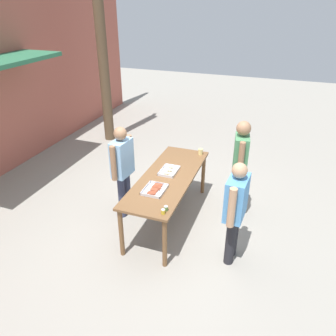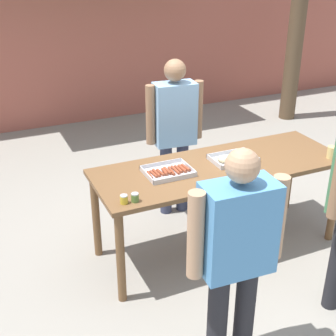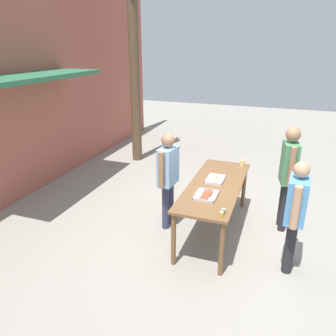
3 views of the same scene
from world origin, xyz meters
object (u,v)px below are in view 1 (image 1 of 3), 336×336
at_px(beer_cup, 201,152).
at_px(person_customer_holding_hotdog, 236,206).
at_px(condiment_jar_ketchup, 166,208).
at_px(food_tray_buns, 169,171).
at_px(person_server_behind_table, 122,165).
at_px(food_tray_sausages, 155,190).
at_px(utility_pole, 100,23).
at_px(condiment_jar_mustard, 163,212).
at_px(person_customer_with_cup, 240,162).

height_order(beer_cup, person_customer_holding_hotdog, person_customer_holding_hotdog).
bearing_deg(condiment_jar_ketchup, food_tray_buns, 17.68).
bearing_deg(person_server_behind_table, food_tray_sausages, -113.00).
distance_m(condiment_jar_ketchup, beer_cup, 1.90).
bearing_deg(utility_pole, person_customer_holding_hotdog, -131.37).
xyz_separation_m(condiment_jar_mustard, person_server_behind_table, (0.91, 1.07, 0.08)).
xyz_separation_m(condiment_jar_mustard, beer_cup, (1.99, 0.01, 0.02)).
height_order(condiment_jar_mustard, person_customer_holding_hotdog, person_customer_holding_hotdog).
height_order(food_tray_sausages, beer_cup, beer_cup).
bearing_deg(person_customer_with_cup, food_tray_sausages, -56.82).
height_order(food_tray_buns, condiment_jar_ketchup, condiment_jar_ketchup).
bearing_deg(condiment_jar_ketchup, beer_cup, 0.63).
bearing_deg(utility_pole, person_server_behind_table, -146.51).
bearing_deg(food_tray_sausages, person_customer_with_cup, -47.80).
height_order(food_tray_sausages, utility_pole, utility_pole).
xyz_separation_m(person_customer_holding_hotdog, person_customer_with_cup, (1.09, 0.13, 0.13)).
xyz_separation_m(person_customer_holding_hotdog, utility_pole, (3.47, 3.94, 1.97)).
distance_m(food_tray_sausages, person_customer_holding_hotdog, 1.23).
xyz_separation_m(food_tray_sausages, beer_cup, (1.48, -0.32, 0.04)).
bearing_deg(person_customer_holding_hotdog, person_customer_with_cup, -170.08).
distance_m(food_tray_buns, condiment_jar_mustard, 1.19).
height_order(food_tray_sausages, person_server_behind_table, person_server_behind_table).
xyz_separation_m(person_server_behind_table, person_customer_holding_hotdog, (-0.49, -1.97, -0.05)).
bearing_deg(utility_pole, food_tray_buns, -135.41).
bearing_deg(condiment_jar_mustard, utility_pole, 38.02).
relative_size(food_tray_buns, person_customer_with_cup, 0.23).
xyz_separation_m(food_tray_buns, person_server_behind_table, (-0.23, 0.74, 0.10)).
relative_size(person_server_behind_table, utility_pole, 0.29).
bearing_deg(condiment_jar_ketchup, person_server_behind_table, 52.51).
xyz_separation_m(beer_cup, utility_pole, (1.90, 3.03, 1.98)).
bearing_deg(person_customer_with_cup, condiment_jar_mustard, -36.08).
relative_size(person_customer_holding_hotdog, person_customer_with_cup, 0.90).
distance_m(person_server_behind_table, utility_pole, 4.06).
xyz_separation_m(condiment_jar_ketchup, beer_cup, (1.90, 0.02, 0.02)).
distance_m(person_server_behind_table, person_customer_holding_hotdog, 2.03).
bearing_deg(food_tray_sausages, person_server_behind_table, 61.70).
height_order(person_customer_holding_hotdog, utility_pole, utility_pole).
height_order(beer_cup, utility_pole, utility_pole).
relative_size(food_tray_buns, person_customer_holding_hotdog, 0.25).
bearing_deg(food_tray_buns, person_customer_holding_hotdog, -120.37).
bearing_deg(person_customer_holding_hotdog, person_server_behind_table, -100.79).
bearing_deg(person_customer_holding_hotdog, condiment_jar_mustard, -61.78).
bearing_deg(condiment_jar_ketchup, condiment_jar_mustard, 174.70).
height_order(condiment_jar_ketchup, person_customer_holding_hotdog, person_customer_holding_hotdog).
bearing_deg(food_tray_sausages, condiment_jar_ketchup, -141.80).
relative_size(beer_cup, utility_pole, 0.02).
bearing_deg(beer_cup, person_server_behind_table, 135.50).
distance_m(food_tray_sausages, person_server_behind_table, 0.85).
bearing_deg(person_customer_with_cup, condiment_jar_ketchup, -37.20).
distance_m(food_tray_sausages, food_tray_buns, 0.63).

